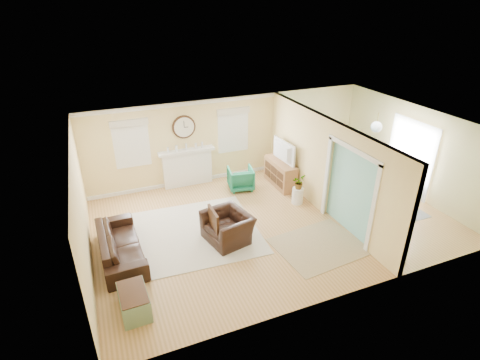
# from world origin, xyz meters

# --- Properties ---
(floor) EXTENTS (9.00, 9.00, 0.00)m
(floor) POSITION_xyz_m (0.00, 0.00, 0.00)
(floor) COLOR #A87A41
(floor) RESTS_ON ground
(wall_back) EXTENTS (9.00, 0.02, 2.60)m
(wall_back) POSITION_xyz_m (0.00, 3.00, 1.30)
(wall_back) COLOR #E7C787
(wall_back) RESTS_ON ground
(wall_front) EXTENTS (9.00, 0.02, 2.60)m
(wall_front) POSITION_xyz_m (0.00, -3.00, 1.30)
(wall_front) COLOR #E7C787
(wall_front) RESTS_ON ground
(wall_left) EXTENTS (0.02, 6.00, 2.60)m
(wall_left) POSITION_xyz_m (-4.50, 0.00, 1.30)
(wall_left) COLOR #E7C787
(wall_left) RESTS_ON ground
(wall_right) EXTENTS (0.02, 6.00, 2.60)m
(wall_right) POSITION_xyz_m (4.50, 0.00, 1.30)
(wall_right) COLOR #E7C787
(wall_right) RESTS_ON ground
(ceiling) EXTENTS (9.00, 6.00, 0.02)m
(ceiling) POSITION_xyz_m (0.00, 0.00, 2.60)
(ceiling) COLOR white
(ceiling) RESTS_ON wall_back
(partition) EXTENTS (0.17, 6.00, 2.60)m
(partition) POSITION_xyz_m (1.51, 0.28, 1.36)
(partition) COLOR #E7C787
(partition) RESTS_ON ground
(fireplace) EXTENTS (1.70, 0.30, 1.17)m
(fireplace) POSITION_xyz_m (-1.50, 2.88, 0.60)
(fireplace) COLOR white
(fireplace) RESTS_ON ground
(wall_clock) EXTENTS (0.70, 0.07, 0.70)m
(wall_clock) POSITION_xyz_m (-1.50, 2.97, 1.85)
(wall_clock) COLOR #3F2718
(wall_clock) RESTS_ON wall_back
(window_left) EXTENTS (1.05, 0.13, 1.42)m
(window_left) POSITION_xyz_m (-3.05, 2.95, 1.66)
(window_left) COLOR white
(window_left) RESTS_ON wall_back
(window_right) EXTENTS (1.05, 0.13, 1.42)m
(window_right) POSITION_xyz_m (0.05, 2.95, 1.66)
(window_right) COLOR white
(window_right) RESTS_ON wall_back
(french_doors) EXTENTS (0.06, 1.70, 2.20)m
(french_doors) POSITION_xyz_m (4.45, 0.00, 1.10)
(french_doors) COLOR white
(french_doors) RESTS_ON ground
(pendant) EXTENTS (0.30, 0.30, 0.55)m
(pendant) POSITION_xyz_m (3.00, 0.00, 2.20)
(pendant) COLOR gold
(pendant) RESTS_ON ceiling
(rug_cream) EXTENTS (3.47, 3.06, 0.02)m
(rug_cream) POSITION_xyz_m (-2.18, 0.22, 0.01)
(rug_cream) COLOR beige
(rug_cream) RESTS_ON floor
(rug_jute) EXTENTS (2.14, 1.82, 0.01)m
(rug_jute) POSITION_xyz_m (0.52, -1.44, 0.01)
(rug_jute) COLOR tan
(rug_jute) RESTS_ON floor
(rug_grey) EXTENTS (2.17, 2.71, 0.01)m
(rug_grey) POSITION_xyz_m (2.95, -0.14, 0.01)
(rug_grey) COLOR slate
(rug_grey) RESTS_ON floor
(sofa) EXTENTS (0.94, 2.26, 0.65)m
(sofa) POSITION_xyz_m (-3.86, -0.08, 0.33)
(sofa) COLOR black
(sofa) RESTS_ON floor
(eames_chair) EXTENTS (1.17, 1.28, 0.71)m
(eames_chair) POSITION_xyz_m (-1.39, -0.37, 0.36)
(eames_chair) COLOR black
(eames_chair) RESTS_ON floor
(green_chair) EXTENTS (0.84, 0.86, 0.68)m
(green_chair) POSITION_xyz_m (-0.09, 1.99, 0.34)
(green_chair) COLOR #116640
(green_chair) RESTS_ON floor
(trunk) EXTENTS (0.53, 0.84, 0.48)m
(trunk) POSITION_xyz_m (-3.82, -1.87, 0.24)
(trunk) COLOR gray
(trunk) RESTS_ON floor
(credenza) EXTENTS (0.47, 1.37, 0.80)m
(credenza) POSITION_xyz_m (1.13, 1.74, 0.40)
(credenza) COLOR #956542
(credenza) RESTS_ON floor
(tv) EXTENTS (0.23, 1.14, 0.65)m
(tv) POSITION_xyz_m (1.12, 1.74, 1.12)
(tv) COLOR black
(tv) RESTS_ON credenza
(garden_stool) EXTENTS (0.32, 0.32, 0.47)m
(garden_stool) POSITION_xyz_m (1.07, 0.55, 0.23)
(garden_stool) COLOR white
(garden_stool) RESTS_ON floor
(potted_plant) EXTENTS (0.47, 0.46, 0.39)m
(potted_plant) POSITION_xyz_m (1.07, 0.55, 0.67)
(potted_plant) COLOR #337F33
(potted_plant) RESTS_ON garden_stool
(dining_table) EXTENTS (1.36, 2.12, 0.70)m
(dining_table) POSITION_xyz_m (2.95, -0.14, 0.35)
(dining_table) COLOR #3F2718
(dining_table) RESTS_ON floor
(dining_chair_n) EXTENTS (0.47, 0.47, 0.90)m
(dining_chair_n) POSITION_xyz_m (3.02, 0.89, 0.53)
(dining_chair_n) COLOR slate
(dining_chair_n) RESTS_ON floor
(dining_chair_s) EXTENTS (0.45, 0.45, 0.86)m
(dining_chair_s) POSITION_xyz_m (3.02, -1.32, 0.50)
(dining_chair_s) COLOR slate
(dining_chair_s) RESTS_ON floor
(dining_chair_w) EXTENTS (0.50, 0.50, 0.98)m
(dining_chair_w) POSITION_xyz_m (2.32, -0.19, 0.58)
(dining_chair_w) COLOR white
(dining_chair_w) RESTS_ON floor
(dining_chair_e) EXTENTS (0.51, 0.51, 0.99)m
(dining_chair_e) POSITION_xyz_m (3.54, -0.15, 0.58)
(dining_chair_e) COLOR slate
(dining_chair_e) RESTS_ON floor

